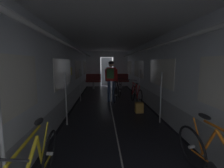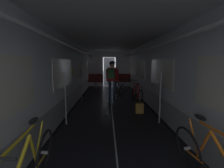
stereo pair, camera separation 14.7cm
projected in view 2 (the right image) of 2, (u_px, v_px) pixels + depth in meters
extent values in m
cube|color=black|center=(71.00, 111.00, 5.34)|extent=(0.08, 11.50, 0.01)
cube|color=black|center=(152.00, 110.00, 5.43)|extent=(0.08, 11.50, 0.01)
cube|color=beige|center=(112.00, 111.00, 5.39)|extent=(0.03, 11.27, 0.00)
cube|color=#9EA0A5|center=(68.00, 103.00, 5.30)|extent=(0.12, 11.50, 0.60)
cube|color=silver|center=(66.00, 67.00, 5.13)|extent=(0.12, 11.50, 1.85)
cube|color=white|center=(64.00, 73.00, 4.59)|extent=(0.02, 1.90, 0.80)
cube|color=white|center=(80.00, 69.00, 7.44)|extent=(0.02, 1.90, 0.80)
cube|color=white|center=(88.00, 67.00, 10.29)|extent=(0.02, 1.90, 0.80)
cube|color=yellow|center=(72.00, 71.00, 5.67)|extent=(0.01, 0.20, 0.28)
cylinder|color=white|center=(76.00, 49.00, 5.07)|extent=(0.07, 11.04, 0.07)
cylinder|color=#B7BABF|center=(65.00, 99.00, 4.11)|extent=(0.04, 0.04, 1.40)
cylinder|color=#B7BABF|center=(81.00, 85.00, 6.69)|extent=(0.04, 0.04, 1.40)
cube|color=#9EA0A5|center=(155.00, 102.00, 5.39)|extent=(0.12, 11.50, 0.60)
cube|color=silver|center=(157.00, 67.00, 5.23)|extent=(0.12, 11.50, 1.85)
cube|color=white|center=(160.00, 73.00, 4.68)|extent=(0.02, 1.90, 0.80)
cube|color=white|center=(140.00, 69.00, 7.53)|extent=(0.02, 1.90, 0.80)
cube|color=white|center=(131.00, 67.00, 10.38)|extent=(0.02, 1.90, 0.80)
cube|color=yellow|center=(155.00, 72.00, 5.17)|extent=(0.01, 0.20, 0.28)
cylinder|color=white|center=(147.00, 49.00, 5.14)|extent=(0.07, 11.04, 0.07)
cylinder|color=#B7BABF|center=(160.00, 98.00, 4.19)|extent=(0.04, 0.04, 1.40)
cylinder|color=#B7BABF|center=(140.00, 85.00, 6.77)|extent=(0.04, 0.04, 1.40)
cube|color=silver|center=(96.00, 69.00, 10.95)|extent=(1.00, 0.12, 2.45)
cube|color=silver|center=(123.00, 69.00, 11.01)|extent=(1.00, 0.12, 2.45)
cube|color=silver|center=(109.00, 54.00, 10.84)|extent=(0.90, 0.12, 0.40)
cube|color=#4C4F54|center=(109.00, 71.00, 11.70)|extent=(0.81, 0.04, 2.05)
cube|color=silver|center=(112.00, 36.00, 5.05)|extent=(3.14, 11.62, 0.12)
cylinder|color=gray|center=(96.00, 85.00, 10.03)|extent=(0.12, 0.12, 0.44)
cube|color=maroon|center=(96.00, 81.00, 10.00)|extent=(0.96, 0.44, 0.10)
cube|color=maroon|center=(96.00, 77.00, 10.15)|extent=(0.96, 0.08, 0.40)
torus|color=gray|center=(89.00, 74.00, 10.14)|extent=(0.14, 0.14, 0.02)
cylinder|color=gray|center=(123.00, 85.00, 10.09)|extent=(0.12, 0.12, 0.44)
cube|color=maroon|center=(123.00, 81.00, 10.05)|extent=(0.96, 0.44, 0.10)
cube|color=maroon|center=(123.00, 77.00, 10.21)|extent=(0.96, 0.08, 0.40)
torus|color=gray|center=(117.00, 74.00, 10.20)|extent=(0.14, 0.14, 0.02)
torus|color=black|center=(44.00, 153.00, 2.29)|extent=(0.17, 0.68, 0.67)
cylinder|color=#B2B2B7|center=(44.00, 153.00, 2.29)|extent=(0.10, 0.06, 0.06)
cylinder|color=yellow|center=(33.00, 150.00, 1.97)|extent=(0.13, 0.34, 0.55)
cylinder|color=yellow|center=(19.00, 140.00, 1.68)|extent=(0.09, 0.82, 0.04)
cylinder|color=yellow|center=(39.00, 140.00, 2.19)|extent=(0.08, 0.17, 0.49)
cylinder|color=yellow|center=(39.00, 164.00, 2.07)|extent=(0.06, 0.45, 0.07)
ellipsoid|color=black|center=(33.00, 121.00, 2.09)|extent=(0.11, 0.25, 0.07)
torus|color=black|center=(187.00, 148.00, 2.41)|extent=(0.18, 0.68, 0.67)
cylinder|color=#B2B2B7|center=(187.00, 148.00, 2.41)|extent=(0.10, 0.06, 0.06)
cylinder|color=orange|center=(203.00, 145.00, 2.09)|extent=(0.10, 0.35, 0.55)
cylinder|color=orange|center=(223.00, 135.00, 1.81)|extent=(0.10, 0.82, 0.04)
cylinder|color=orange|center=(193.00, 135.00, 2.31)|extent=(0.11, 0.16, 0.49)
cylinder|color=orange|center=(196.00, 158.00, 2.19)|extent=(0.05, 0.45, 0.07)
ellipsoid|color=black|center=(200.00, 117.00, 2.23)|extent=(0.11, 0.25, 0.07)
torus|color=black|center=(140.00, 98.00, 5.78)|extent=(0.14, 0.67, 0.67)
cylinder|color=#B2B2B7|center=(140.00, 98.00, 5.78)|extent=(0.10, 0.05, 0.06)
torus|color=black|center=(134.00, 93.00, 6.79)|extent=(0.14, 0.67, 0.67)
cylinder|color=#B2B2B7|center=(134.00, 93.00, 6.79)|extent=(0.10, 0.05, 0.06)
cylinder|color=red|center=(135.00, 90.00, 6.45)|extent=(0.12, 0.54, 0.56)
cylinder|color=red|center=(138.00, 91.00, 6.04)|extent=(0.09, 0.34, 0.55)
cylinder|color=red|center=(136.00, 84.00, 6.25)|extent=(0.07, 0.82, 0.04)
cylinder|color=red|center=(139.00, 92.00, 5.81)|extent=(0.08, 0.16, 0.49)
cylinder|color=red|center=(139.00, 98.00, 6.00)|extent=(0.04, 0.45, 0.07)
cylinder|color=red|center=(134.00, 88.00, 6.72)|extent=(0.08, 0.09, 0.49)
cylinder|color=black|center=(137.00, 97.00, 6.23)|extent=(0.04, 0.17, 0.17)
ellipsoid|color=black|center=(138.00, 84.00, 5.82)|extent=(0.11, 0.24, 0.07)
cylinder|color=black|center=(133.00, 80.00, 6.70)|extent=(0.44, 0.04, 0.07)
cylinder|color=#384C75|center=(110.00, 91.00, 6.59)|extent=(0.13, 0.13, 0.90)
cylinder|color=#384C75|center=(115.00, 91.00, 6.55)|extent=(0.13, 0.13, 0.90)
cube|color=red|center=(112.00, 74.00, 6.48)|extent=(0.40, 0.30, 0.56)
cylinder|color=red|center=(107.00, 75.00, 6.55)|extent=(0.13, 0.21, 0.53)
cylinder|color=red|center=(118.00, 75.00, 6.46)|extent=(0.13, 0.21, 0.53)
sphere|color=tan|center=(112.00, 65.00, 6.42)|extent=(0.21, 0.21, 0.21)
ellipsoid|color=black|center=(112.00, 63.00, 6.41)|extent=(0.30, 0.33, 0.16)
cube|color=#3D703D|center=(111.00, 73.00, 6.31)|extent=(0.31, 0.22, 0.40)
torus|color=black|center=(116.00, 95.00, 6.36)|extent=(0.25, 0.66, 0.67)
cylinder|color=#B2B2B7|center=(116.00, 95.00, 6.36)|extent=(0.10, 0.07, 0.05)
torus|color=black|center=(121.00, 91.00, 7.34)|extent=(0.25, 0.66, 0.67)
cylinder|color=#B2B2B7|center=(121.00, 91.00, 7.34)|extent=(0.10, 0.07, 0.05)
cylinder|color=black|center=(120.00, 87.00, 7.01)|extent=(0.16, 0.54, 0.56)
cylinder|color=black|center=(118.00, 89.00, 6.62)|extent=(0.15, 0.33, 0.55)
cylinder|color=black|center=(119.00, 82.00, 6.83)|extent=(0.26, 0.80, 0.04)
cylinder|color=black|center=(117.00, 89.00, 6.40)|extent=(0.04, 0.17, 0.49)
cylinder|color=black|center=(118.00, 95.00, 6.58)|extent=(0.15, 0.44, 0.07)
cylinder|color=black|center=(121.00, 86.00, 7.28)|extent=(0.08, 0.09, 0.49)
cylinder|color=black|center=(119.00, 94.00, 6.80)|extent=(0.07, 0.17, 0.17)
ellipsoid|color=black|center=(116.00, 82.00, 6.41)|extent=(0.16, 0.26, 0.06)
cylinder|color=black|center=(120.00, 79.00, 7.26)|extent=(0.43, 0.14, 0.05)
cube|color=olive|center=(139.00, 108.00, 5.14)|extent=(0.26, 0.20, 0.34)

